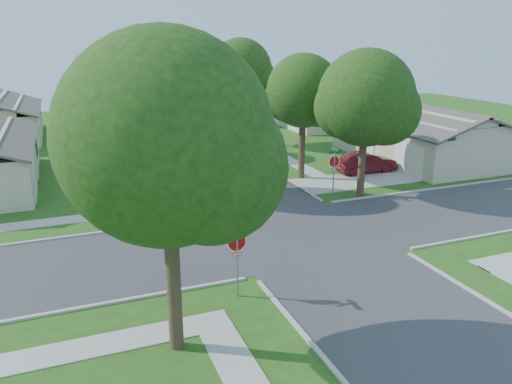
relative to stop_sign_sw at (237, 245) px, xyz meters
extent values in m
plane|color=#2A4913|center=(4.70, 4.70, -2.03)|extent=(100.00, 100.00, 0.00)
cube|color=#333335|center=(4.70, 4.70, -2.03)|extent=(7.00, 100.00, 0.02)
cube|color=#9E9B91|center=(10.80, 30.70, -2.01)|extent=(1.20, 40.00, 0.04)
cube|color=#9E9B91|center=(-1.40, 30.70, -2.01)|extent=(1.20, 40.00, 0.04)
cube|color=#9E9B91|center=(12.60, 11.80, -2.01)|extent=(8.80, 3.60, 0.05)
cube|color=gray|center=(0.00, 0.00, -0.68)|extent=(0.06, 0.06, 2.70)
cylinder|color=white|center=(0.00, 0.00, 0.12)|extent=(1.05, 0.02, 1.05)
cylinder|color=#AA0B0F|center=(0.00, 0.00, 0.12)|extent=(0.90, 0.03, 0.90)
cube|color=#AA0B0F|center=(0.00, 0.00, -0.35)|extent=(0.34, 0.03, 0.12)
cube|color=white|center=(0.00, 0.00, -0.35)|extent=(0.30, 0.03, 0.08)
cube|color=#0C5426|center=(0.00, 0.00, 0.69)|extent=(0.80, 0.02, 0.16)
cube|color=#0C5426|center=(0.00, 0.00, 0.87)|extent=(0.02, 0.80, 0.16)
cube|color=gray|center=(9.40, 9.40, -0.68)|extent=(0.06, 0.06, 2.70)
cylinder|color=white|center=(9.40, 9.40, 0.12)|extent=(1.05, 0.02, 1.05)
cylinder|color=#AA0B0F|center=(9.40, 9.40, 0.12)|extent=(0.90, 0.03, 0.90)
cube|color=#AA0B0F|center=(9.40, 9.40, -0.35)|extent=(0.34, 0.03, 0.12)
cube|color=white|center=(9.40, 9.40, -0.35)|extent=(0.30, 0.03, 0.08)
cube|color=#0C5426|center=(9.40, 9.40, 0.69)|extent=(0.80, 0.02, 0.16)
cube|color=#0C5426|center=(9.40, 9.40, 0.87)|extent=(0.02, 0.80, 0.16)
cylinder|color=#38281C|center=(9.40, 13.70, -0.05)|extent=(0.44, 0.44, 3.95)
sphere|color=#13370D|center=(9.40, 13.70, 3.85)|extent=(4.80, 4.80, 4.80)
sphere|color=#13370D|center=(10.24, 13.22, 3.25)|extent=(3.46, 3.46, 3.46)
sphere|color=#13370D|center=(8.68, 14.30, 3.37)|extent=(3.26, 3.26, 3.26)
cylinder|color=#38281C|center=(9.40, 25.70, 0.12)|extent=(0.44, 0.44, 4.30)
sphere|color=#13370D|center=(9.40, 25.70, 4.48)|extent=(5.40, 5.40, 5.40)
sphere|color=#13370D|center=(10.35, 25.16, 3.81)|extent=(3.89, 3.89, 3.89)
sphere|color=#13370D|center=(8.59, 26.38, 3.94)|extent=(3.67, 3.67, 3.67)
cylinder|color=#38281C|center=(9.40, 38.70, 0.07)|extent=(0.44, 0.44, 4.20)
sphere|color=#13370D|center=(9.40, 38.70, 4.19)|extent=(5.00, 5.00, 5.00)
sphere|color=#13370D|center=(10.28, 38.20, 3.57)|extent=(3.60, 3.60, 3.60)
sphere|color=#13370D|center=(8.65, 39.33, 3.69)|extent=(3.40, 3.40, 3.40)
cylinder|color=#38281C|center=(0.00, 13.70, 0.09)|extent=(0.44, 0.44, 4.25)
sphere|color=#13370D|center=(0.00, 13.70, 4.34)|extent=(5.20, 5.20, 5.20)
sphere|color=#13370D|center=(0.91, 13.18, 3.69)|extent=(3.74, 3.74, 3.74)
sphere|color=#13370D|center=(-0.78, 14.35, 3.82)|extent=(3.54, 3.54, 3.54)
cylinder|color=#38281C|center=(0.00, 25.70, 0.19)|extent=(0.44, 0.44, 4.44)
sphere|color=#13370D|center=(0.00, 25.70, 4.73)|extent=(5.60, 5.60, 5.60)
sphere|color=#13370D|center=(0.98, 25.14, 4.03)|extent=(4.03, 4.03, 4.03)
sphere|color=#13370D|center=(-0.84, 26.40, 4.17)|extent=(3.81, 3.81, 3.81)
cylinder|color=#38281C|center=(0.00, 38.70, -0.08)|extent=(0.44, 0.44, 3.90)
sphere|color=#13370D|center=(0.00, 38.70, 3.70)|extent=(4.60, 4.60, 4.60)
sphere|color=#13370D|center=(0.80, 38.24, 3.13)|extent=(3.31, 3.31, 3.31)
sphere|color=#13370D|center=(-0.69, 39.28, 3.24)|extent=(3.13, 3.13, 3.13)
cylinder|color=#38281C|center=(-2.80, -2.30, -0.01)|extent=(0.44, 0.44, 4.04)
sphere|color=#13370D|center=(-2.80, -2.30, 4.52)|extent=(6.00, 6.00, 6.00)
sphere|color=#13370D|center=(-1.75, -2.90, 3.77)|extent=(4.32, 4.32, 4.32)
sphere|color=#13370D|center=(-3.70, -1.55, 3.92)|extent=(4.08, 4.08, 4.08)
cylinder|color=#38281C|center=(11.00, 8.90, -0.26)|extent=(0.44, 0.44, 3.54)
sphere|color=#13370D|center=(11.00, 8.90, 3.83)|extent=(5.60, 5.60, 5.60)
sphere|color=#13370D|center=(11.98, 8.34, 3.13)|extent=(4.03, 4.03, 4.03)
sphere|color=#13370D|center=(10.16, 9.60, 3.27)|extent=(3.81, 3.81, 3.81)
cube|color=#B4A98E|center=(20.70, 15.70, -0.63)|extent=(8.00, 13.00, 2.80)
cube|color=#403B37|center=(22.70, 15.70, 1.42)|extent=(4.42, 13.60, 1.56)
cube|color=#403B37|center=(18.70, 15.70, 1.42)|extent=(4.42, 13.60, 1.56)
cube|color=silver|center=(16.67, 11.80, -0.93)|extent=(0.06, 3.20, 2.20)
cube|color=silver|center=(16.67, 16.35, -1.03)|extent=(0.06, 0.90, 2.00)
cube|color=#1E2633|center=(16.67, 18.95, -0.48)|extent=(0.06, 1.80, 1.10)
cube|color=#B4A98E|center=(20.70, 33.70, -0.63)|extent=(8.00, 13.00, 2.80)
cube|color=#403B37|center=(22.70, 33.70, 1.42)|extent=(4.42, 13.60, 1.56)
cube|color=#403B37|center=(18.70, 33.70, 1.42)|extent=(4.42, 13.60, 1.56)
cube|color=silver|center=(16.67, 29.80, -0.93)|extent=(0.06, 3.20, 2.20)
cube|color=silver|center=(16.67, 34.35, -1.03)|extent=(0.06, 0.90, 2.00)
cube|color=#1E2633|center=(16.67, 36.95, -0.48)|extent=(0.06, 1.80, 1.10)
cube|color=silver|center=(-7.27, 15.80, -0.93)|extent=(0.06, 3.20, 2.20)
cube|color=silver|center=(-7.27, 20.35, -1.03)|extent=(0.06, 0.90, 2.00)
cube|color=#1E2633|center=(-7.27, 22.95, -0.48)|extent=(0.06, 1.80, 1.10)
cube|color=#403B37|center=(-9.30, 36.70, 1.42)|extent=(4.42, 13.60, 1.56)
cube|color=silver|center=(-7.27, 32.80, -0.93)|extent=(0.06, 3.20, 2.20)
cube|color=silver|center=(-7.27, 37.35, -1.03)|extent=(0.06, 0.90, 2.00)
cube|color=#1E2633|center=(-7.27, 39.95, -0.48)|extent=(0.06, 1.80, 1.10)
imported|color=#511016|center=(14.31, 13.40, -1.31)|extent=(4.41, 1.55, 1.45)
imported|color=black|center=(6.76, 35.93, -1.36)|extent=(1.72, 3.99, 1.34)
imported|color=black|center=(3.50, 47.59, -1.33)|extent=(2.28, 4.97, 1.41)
camera|label=1|loc=(-5.39, -15.63, 7.13)|focal=35.00mm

